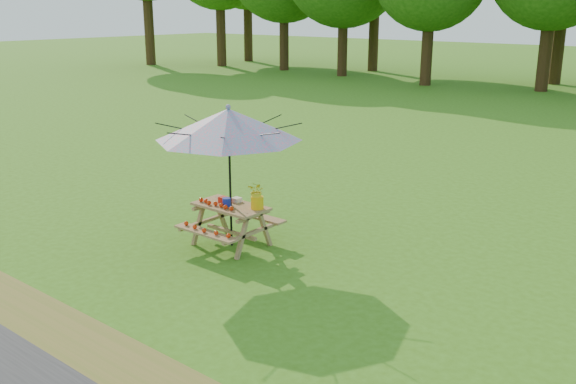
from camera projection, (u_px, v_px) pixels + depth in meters
The scene contains 6 objects.
ground at pixel (76, 214), 11.77m from camera, with size 120.00×120.00×0.00m, color #3C6F15.
picnic_table at pixel (231, 226), 10.14m from camera, with size 1.20×1.32×0.67m.
patio_umbrella at pixel (229, 124), 9.69m from camera, with size 2.46×2.46×2.26m.
produce_bins at pixel (228, 201), 10.09m from camera, with size 0.29×0.39×0.13m.
tomatoes_row at pixel (216, 204), 10.00m from camera, with size 0.77×0.13×0.07m, color red, non-canonical shape.
flower_bucket at pixel (257, 195), 9.81m from camera, with size 0.30×0.27×0.43m.
Camera 1 is at (10.14, -6.14, 3.67)m, focal length 40.00 mm.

